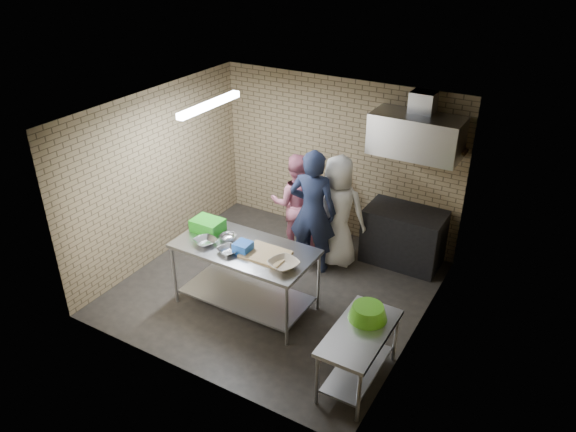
# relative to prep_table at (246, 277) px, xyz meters

# --- Properties ---
(floor) EXTENTS (4.20, 4.20, 0.00)m
(floor) POSITION_rel_prep_table_xyz_m (0.14, 0.55, -0.48)
(floor) COLOR black
(floor) RESTS_ON ground
(ceiling) EXTENTS (4.20, 4.20, 0.00)m
(ceiling) POSITION_rel_prep_table_xyz_m (0.14, 0.55, 2.22)
(ceiling) COLOR black
(ceiling) RESTS_ON ground
(back_wall) EXTENTS (4.20, 0.06, 2.70)m
(back_wall) POSITION_rel_prep_table_xyz_m (0.14, 2.55, 0.87)
(back_wall) COLOR #927D5B
(back_wall) RESTS_ON ground
(front_wall) EXTENTS (4.20, 0.06, 2.70)m
(front_wall) POSITION_rel_prep_table_xyz_m (0.14, -1.45, 0.87)
(front_wall) COLOR #927D5B
(front_wall) RESTS_ON ground
(left_wall) EXTENTS (0.06, 4.00, 2.70)m
(left_wall) POSITION_rel_prep_table_xyz_m (-1.96, 0.55, 0.87)
(left_wall) COLOR #927D5B
(left_wall) RESTS_ON ground
(right_wall) EXTENTS (0.06, 4.00, 2.70)m
(right_wall) POSITION_rel_prep_table_xyz_m (2.24, 0.55, 0.87)
(right_wall) COLOR #927D5B
(right_wall) RESTS_ON ground
(prep_table) EXTENTS (1.92, 0.96, 0.96)m
(prep_table) POSITION_rel_prep_table_xyz_m (0.00, 0.00, 0.00)
(prep_table) COLOR #AAADB1
(prep_table) RESTS_ON floor
(side_counter) EXTENTS (0.60, 1.20, 0.75)m
(side_counter) POSITION_rel_prep_table_xyz_m (1.94, -0.55, -0.10)
(side_counter) COLOR silver
(side_counter) RESTS_ON floor
(stove) EXTENTS (1.20, 0.70, 0.90)m
(stove) POSITION_rel_prep_table_xyz_m (1.49, 2.20, -0.03)
(stove) COLOR black
(stove) RESTS_ON floor
(range_hood) EXTENTS (1.30, 0.60, 0.60)m
(range_hood) POSITION_rel_prep_table_xyz_m (1.49, 2.25, 1.62)
(range_hood) COLOR silver
(range_hood) RESTS_ON back_wall
(hood_duct) EXTENTS (0.35, 0.30, 0.30)m
(hood_duct) POSITION_rel_prep_table_xyz_m (1.49, 2.40, 2.07)
(hood_duct) COLOR #A5A8AD
(hood_duct) RESTS_ON back_wall
(wall_shelf) EXTENTS (0.80, 0.20, 0.04)m
(wall_shelf) POSITION_rel_prep_table_xyz_m (1.79, 2.44, 1.44)
(wall_shelf) COLOR #3F2B19
(wall_shelf) RESTS_ON back_wall
(fluorescent_fixture) EXTENTS (0.10, 1.25, 0.08)m
(fluorescent_fixture) POSITION_rel_prep_table_xyz_m (-0.86, 0.55, 2.16)
(fluorescent_fixture) COLOR white
(fluorescent_fixture) RESTS_ON ceiling
(green_crate) EXTENTS (0.43, 0.32, 0.17)m
(green_crate) POSITION_rel_prep_table_xyz_m (-0.70, 0.12, 0.56)
(green_crate) COLOR #229A1C
(green_crate) RESTS_ON prep_table
(blue_tub) EXTENTS (0.21, 0.21, 0.14)m
(blue_tub) POSITION_rel_prep_table_xyz_m (0.05, -0.10, 0.55)
(blue_tub) COLOR blue
(blue_tub) RESTS_ON prep_table
(cutting_board) EXTENTS (0.59, 0.45, 0.03)m
(cutting_board) POSITION_rel_prep_table_xyz_m (0.35, -0.02, 0.50)
(cutting_board) COLOR tan
(cutting_board) RESTS_ON prep_table
(mixing_bowl_a) EXTENTS (0.38, 0.38, 0.07)m
(mixing_bowl_a) POSITION_rel_prep_table_xyz_m (-0.50, -0.20, 0.52)
(mixing_bowl_a) COLOR #B2B4B9
(mixing_bowl_a) RESTS_ON prep_table
(mixing_bowl_b) EXTENTS (0.29, 0.29, 0.07)m
(mixing_bowl_b) POSITION_rel_prep_table_xyz_m (-0.30, 0.05, 0.52)
(mixing_bowl_b) COLOR silver
(mixing_bowl_b) RESTS_ON prep_table
(mixing_bowl_c) EXTENTS (0.35, 0.35, 0.07)m
(mixing_bowl_c) POSITION_rel_prep_table_xyz_m (-0.10, -0.22, 0.51)
(mixing_bowl_c) COLOR #B2B5B9
(mixing_bowl_c) RESTS_ON prep_table
(ceramic_bowl) EXTENTS (0.47, 0.47, 0.09)m
(ceramic_bowl) POSITION_rel_prep_table_xyz_m (0.70, -0.15, 0.52)
(ceramic_bowl) COLOR beige
(ceramic_bowl) RESTS_ON prep_table
(green_basin) EXTENTS (0.46, 0.46, 0.17)m
(green_basin) POSITION_rel_prep_table_xyz_m (1.92, -0.30, 0.36)
(green_basin) COLOR #59C626
(green_basin) RESTS_ON side_counter
(bottle_red) EXTENTS (0.07, 0.07, 0.18)m
(bottle_red) POSITION_rel_prep_table_xyz_m (1.54, 2.44, 1.55)
(bottle_red) COLOR #B22619
(bottle_red) RESTS_ON wall_shelf
(bottle_green) EXTENTS (0.06, 0.06, 0.15)m
(bottle_green) POSITION_rel_prep_table_xyz_m (1.94, 2.44, 1.54)
(bottle_green) COLOR green
(bottle_green) RESTS_ON wall_shelf
(man_navy) EXTENTS (0.80, 0.61, 1.97)m
(man_navy) POSITION_rel_prep_table_xyz_m (0.33, 1.32, 0.51)
(man_navy) COLOR #161C37
(man_navy) RESTS_ON floor
(woman_pink) EXTENTS (1.01, 0.94, 1.66)m
(woman_pink) POSITION_rel_prep_table_xyz_m (-0.18, 1.72, 0.35)
(woman_pink) COLOR #BF657E
(woman_pink) RESTS_ON floor
(woman_white) EXTENTS (0.96, 0.70, 1.79)m
(woman_white) POSITION_rel_prep_table_xyz_m (0.58, 1.66, 0.42)
(woman_white) COLOR silver
(woman_white) RESTS_ON floor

